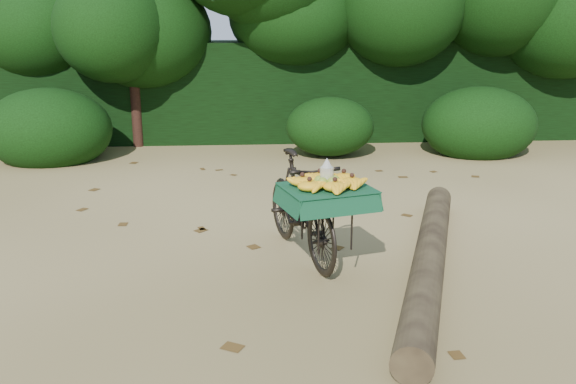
{
  "coord_description": "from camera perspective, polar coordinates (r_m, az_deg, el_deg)",
  "views": [
    {
      "loc": [
        0.1,
        -5.5,
        2.15
      ],
      "look_at": [
        0.46,
        -0.55,
        0.76
      ],
      "focal_mm": 38.0,
      "sensor_mm": 36.0,
      "label": 1
    }
  ],
  "objects": [
    {
      "name": "ground",
      "position": [
        5.91,
        -4.86,
        -5.78
      ],
      "size": [
        80.0,
        80.0,
        0.0
      ],
      "primitive_type": "plane",
      "color": "tan",
      "rests_on": "ground"
    },
    {
      "name": "vendor_bicycle",
      "position": [
        5.66,
        1.31,
        -1.23
      ],
      "size": [
        1.03,
        1.81,
        1.0
      ],
      "rotation": [
        0.0,
        0.0,
        0.27
      ],
      "color": "black",
      "rests_on": "ground"
    },
    {
      "name": "fallen_log",
      "position": [
        5.62,
        13.13,
        -5.77
      ],
      "size": [
        1.57,
        3.69,
        0.28
      ],
      "primitive_type": "cylinder",
      "rotation": [
        1.57,
        0.0,
        -0.35
      ],
      "color": "brown",
      "rests_on": "ground"
    },
    {
      "name": "hedge_backdrop",
      "position": [
        11.87,
        -4.67,
        9.52
      ],
      "size": [
        26.0,
        1.8,
        1.8
      ],
      "primitive_type": "cube",
      "color": "black",
      "rests_on": "ground"
    },
    {
      "name": "tree_row",
      "position": [
        11.03,
        -8.32,
        14.68
      ],
      "size": [
        14.5,
        2.0,
        4.0
      ],
      "primitive_type": null,
      "color": "black",
      "rests_on": "ground"
    },
    {
      "name": "bush_clumps",
      "position": [
        9.96,
        -1.79,
        5.78
      ],
      "size": [
        8.8,
        1.7,
        0.9
      ],
      "primitive_type": null,
      "color": "black",
      "rests_on": "ground"
    },
    {
      "name": "leaf_litter",
      "position": [
        6.51,
        -4.81,
        -3.66
      ],
      "size": [
        7.0,
        7.3,
        0.01
      ],
      "primitive_type": null,
      "color": "#503615",
      "rests_on": "ground"
    }
  ]
}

